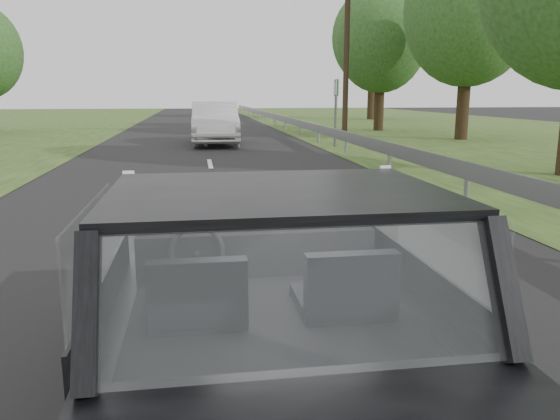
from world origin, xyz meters
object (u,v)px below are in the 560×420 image
object	(u,v)px
other_car	(215,123)
cat	(273,213)
subject_car	(267,296)
highway_sign	(336,114)
utility_pole	(346,52)

from	to	relation	value
other_car	cat	bearing A→B (deg)	-89.67
subject_car	other_car	bearing A→B (deg)	88.76
other_car	highway_sign	xyz separation A→B (m)	(4.25, -1.92, 0.40)
highway_sign	utility_pole	distance (m)	4.98
cat	other_car	world-z (taller)	other_car
other_car	subject_car	bearing A→B (deg)	-90.05
subject_car	highway_sign	xyz separation A→B (m)	(4.64, 16.31, 0.47)
subject_car	highway_sign	bearing A→B (deg)	74.11
subject_car	other_car	distance (m)	18.23
cat	utility_pole	xyz separation A→B (m)	(5.99, 19.74, 2.57)
utility_pole	cat	bearing A→B (deg)	-106.89
cat	utility_pole	bearing A→B (deg)	63.85
other_car	highway_sign	bearing A→B (deg)	-23.10
highway_sign	utility_pole	bearing A→B (deg)	76.90
subject_car	highway_sign	size ratio (longest dim) A/B	1.67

